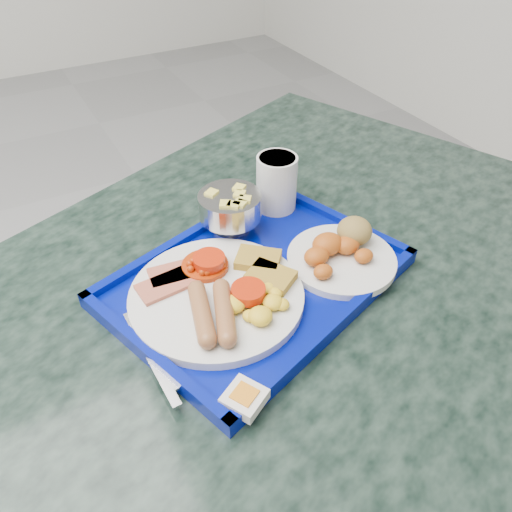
{
  "coord_description": "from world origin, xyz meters",
  "views": [
    {
      "loc": [
        0.83,
        -0.8,
        1.27
      ],
      "look_at": [
        1.1,
        -0.32,
        0.81
      ],
      "focal_mm": 35.0,
      "sensor_mm": 36.0,
      "label": 1
    }
  ],
  "objects": [
    {
      "name": "knife",
      "position": [
        0.91,
        -0.39,
        0.77
      ],
      "size": [
        0.02,
        0.17,
        0.0
      ],
      "primitive_type": "cube",
      "rotation": [
        0.0,
        0.0,
        0.04
      ],
      "color": "#B6B6B8",
      "rests_on": "tray"
    },
    {
      "name": "bread_plate",
      "position": [
        1.23,
        -0.35,
        0.79
      ],
      "size": [
        0.17,
        0.17,
        0.05
      ],
      "rotation": [
        0.0,
        0.0,
        0.35
      ],
      "color": "silver",
      "rests_on": "tray"
    },
    {
      "name": "fruit_bowl",
      "position": [
        1.11,
        -0.2,
        0.82
      ],
      "size": [
        0.1,
        0.1,
        0.07
      ],
      "color": "#B6B6B8",
      "rests_on": "tray"
    },
    {
      "name": "tray",
      "position": [
        1.1,
        -0.32,
        0.76
      ],
      "size": [
        0.49,
        0.42,
        0.02
      ],
      "rotation": [
        0.0,
        0.0,
        0.32
      ],
      "color": "#020F84",
      "rests_on": "table"
    },
    {
      "name": "main_plate",
      "position": [
        1.03,
        -0.34,
        0.78
      ],
      "size": [
        0.25,
        0.25,
        0.04
      ],
      "rotation": [
        0.0,
        0.0,
        -0.41
      ],
      "color": "silver",
      "rests_on": "tray"
    },
    {
      "name": "juice_cup",
      "position": [
        1.21,
        -0.18,
        0.82
      ],
      "size": [
        0.07,
        0.07,
        0.1
      ],
      "color": "silver",
      "rests_on": "tray"
    },
    {
      "name": "table",
      "position": [
        1.12,
        -0.33,
        0.56
      ],
      "size": [
        1.42,
        1.2,
        0.76
      ],
      "rotation": [
        0.0,
        0.0,
        0.39
      ],
      "color": "slate",
      "rests_on": "floor"
    },
    {
      "name": "jam_packet",
      "position": [
        0.98,
        -0.5,
        0.78
      ],
      "size": [
        0.06,
        0.06,
        0.02
      ],
      "rotation": [
        0.0,
        0.0,
        0.51
      ],
      "color": "silver",
      "rests_on": "tray"
    },
    {
      "name": "spoon",
      "position": [
        0.92,
        -0.33,
        0.77
      ],
      "size": [
        0.05,
        0.17,
        0.01
      ],
      "rotation": [
        0.0,
        0.0,
        0.18
      ],
      "color": "#B6B6B8",
      "rests_on": "tray"
    }
  ]
}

